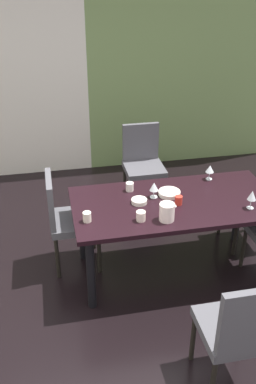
{
  "coord_description": "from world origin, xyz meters",
  "views": [
    {
      "loc": [
        -0.36,
        -2.64,
        2.62
      ],
      "look_at": [
        0.27,
        0.46,
        0.85
      ],
      "focal_mm": 40.0,
      "sensor_mm": 36.0,
      "label": 1
    }
  ],
  "objects_px": {
    "chair_head_far": "(143,161)",
    "chair_left_far": "(66,216)",
    "cup_south": "(87,217)",
    "dining_table": "(175,210)",
    "cup_right": "(179,200)",
    "serving_bowl_west": "(139,201)",
    "cup_near_window": "(130,187)",
    "wine_glass_rear": "(210,169)",
    "wine_glass_near_shelf": "(252,196)",
    "pitcher_east": "(167,212)",
    "cup_left": "(141,216)",
    "chair_head_near": "(240,329)",
    "wine_glass_corner": "(154,187)",
    "serving_bowl_north": "(169,193)"
  },
  "relations": [
    {
      "from": "pitcher_east",
      "to": "chair_head_far",
      "type": "bearing_deg",
      "value": 83.74
    },
    {
      "from": "dining_table",
      "to": "chair_head_far",
      "type": "height_order",
      "value": "chair_head_far"
    },
    {
      "from": "cup_right",
      "to": "cup_near_window",
      "type": "distance_m",
      "value": 0.48
    },
    {
      "from": "dining_table",
      "to": "cup_left",
      "type": "relative_size",
      "value": 21.82
    },
    {
      "from": "wine_glass_near_shelf",
      "to": "cup_right",
      "type": "xyz_separation_m",
      "value": [
        -0.57,
        0.18,
        -0.08
      ]
    },
    {
      "from": "cup_near_window",
      "to": "serving_bowl_north",
      "type": "bearing_deg",
      "value": -24.37
    },
    {
      "from": "chair_left_far",
      "to": "cup_near_window",
      "type": "xyz_separation_m",
      "value": [
        0.59,
        -0.02,
        0.25
      ]
    },
    {
      "from": "cup_south",
      "to": "wine_glass_rear",
      "type": "bearing_deg",
      "value": 22.27
    },
    {
      "from": "cup_left",
      "to": "cup_south",
      "type": "height_order",
      "value": "same"
    },
    {
      "from": "wine_glass_rear",
      "to": "cup_right",
      "type": "bearing_deg",
      "value": -137.42
    },
    {
      "from": "cup_left",
      "to": "dining_table",
      "type": "bearing_deg",
      "value": 33.44
    },
    {
      "from": "serving_bowl_north",
      "to": "cup_right",
      "type": "relative_size",
      "value": 2.48
    },
    {
      "from": "chair_left_far",
      "to": "wine_glass_near_shelf",
      "type": "relative_size",
      "value": 5.66
    },
    {
      "from": "wine_glass_rear",
      "to": "cup_right",
      "type": "height_order",
      "value": "wine_glass_rear"
    },
    {
      "from": "chair_head_far",
      "to": "pitcher_east",
      "type": "xyz_separation_m",
      "value": [
        -0.17,
        -1.56,
        0.28
      ]
    },
    {
      "from": "cup_left",
      "to": "chair_left_far",
      "type": "bearing_deg",
      "value": 137.93
    },
    {
      "from": "wine_glass_corner",
      "to": "pitcher_east",
      "type": "distance_m",
      "value": 0.38
    },
    {
      "from": "dining_table",
      "to": "pitcher_east",
      "type": "xyz_separation_m",
      "value": [
        -0.15,
        -0.27,
        0.16
      ]
    },
    {
      "from": "cup_south",
      "to": "cup_near_window",
      "type": "relative_size",
      "value": 1.04
    },
    {
      "from": "dining_table",
      "to": "cup_south",
      "type": "xyz_separation_m",
      "value": [
        -0.78,
        -0.17,
        0.13
      ]
    },
    {
      "from": "cup_south",
      "to": "dining_table",
      "type": "bearing_deg",
      "value": 11.93
    },
    {
      "from": "chair_head_near",
      "to": "pitcher_east",
      "type": "height_order",
      "value": "chair_head_near"
    },
    {
      "from": "cup_right",
      "to": "serving_bowl_north",
      "type": "bearing_deg",
      "value": 100.25
    },
    {
      "from": "serving_bowl_north",
      "to": "pitcher_east",
      "type": "bearing_deg",
      "value": -109.15
    },
    {
      "from": "chair_head_far",
      "to": "chair_left_far",
      "type": "bearing_deg",
      "value": 46.66
    },
    {
      "from": "cup_right",
      "to": "chair_head_near",
      "type": "bearing_deg",
      "value": -88.55
    },
    {
      "from": "chair_head_far",
      "to": "cup_right",
      "type": "relative_size",
      "value": 11.93
    },
    {
      "from": "wine_glass_corner",
      "to": "cup_left",
      "type": "height_order",
      "value": "wine_glass_corner"
    },
    {
      "from": "chair_left_far",
      "to": "wine_glass_rear",
      "type": "distance_m",
      "value": 1.41
    },
    {
      "from": "wine_glass_corner",
      "to": "cup_south",
      "type": "relative_size",
      "value": 1.76
    },
    {
      "from": "wine_glass_near_shelf",
      "to": "wine_glass_corner",
      "type": "bearing_deg",
      "value": 155.55
    },
    {
      "from": "dining_table",
      "to": "chair_left_far",
      "type": "height_order",
      "value": "chair_left_far"
    },
    {
      "from": "serving_bowl_north",
      "to": "cup_south",
      "type": "distance_m",
      "value": 0.81
    },
    {
      "from": "chair_head_near",
      "to": "pitcher_east",
      "type": "bearing_deg",
      "value": 100.89
    },
    {
      "from": "chair_head_near",
      "to": "cup_right",
      "type": "relative_size",
      "value": 12.31
    },
    {
      "from": "cup_near_window",
      "to": "serving_bowl_west",
      "type": "bearing_deg",
      "value": -81.38
    },
    {
      "from": "serving_bowl_west",
      "to": "cup_left",
      "type": "xyz_separation_m",
      "value": [
        -0.05,
        -0.27,
        0.02
      ]
    },
    {
      "from": "cup_right",
      "to": "serving_bowl_west",
      "type": "bearing_deg",
      "value": 164.95
    },
    {
      "from": "chair_head_far",
      "to": "serving_bowl_west",
      "type": "distance_m",
      "value": 1.32
    },
    {
      "from": "chair_head_near",
      "to": "cup_south",
      "type": "height_order",
      "value": "chair_head_near"
    },
    {
      "from": "chair_head_near",
      "to": "cup_left",
      "type": "xyz_separation_m",
      "value": [
        -0.4,
        1.06,
        0.24
      ]
    },
    {
      "from": "cup_south",
      "to": "chair_head_far",
      "type": "bearing_deg",
      "value": 61.18
    },
    {
      "from": "dining_table",
      "to": "chair_head_near",
      "type": "height_order",
      "value": "chair_head_near"
    },
    {
      "from": "cup_left",
      "to": "cup_south",
      "type": "bearing_deg",
      "value": 170.37
    },
    {
      "from": "wine_glass_rear",
      "to": "serving_bowl_west",
      "type": "xyz_separation_m",
      "value": [
        -0.75,
        -0.3,
        -0.09
      ]
    },
    {
      "from": "chair_head_far",
      "to": "dining_table",
      "type": "bearing_deg",
      "value": 89.23
    },
    {
      "from": "chair_head_near",
      "to": "pitcher_east",
      "type": "distance_m",
      "value": 1.07
    },
    {
      "from": "wine_glass_rear",
      "to": "cup_right",
      "type": "xyz_separation_m",
      "value": [
        -0.42,
        -0.39,
        -0.07
      ]
    },
    {
      "from": "chair_head_near",
      "to": "cup_right",
      "type": "height_order",
      "value": "chair_head_near"
    },
    {
      "from": "cup_left",
      "to": "cup_near_window",
      "type": "xyz_separation_m",
      "value": [
        0.01,
        0.5,
        -0.0
      ]
    }
  ]
}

